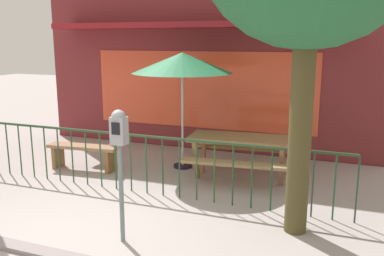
% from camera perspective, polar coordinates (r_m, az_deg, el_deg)
% --- Properties ---
extents(ground, '(40.00, 40.00, 0.00)m').
position_cam_1_polar(ground, '(5.69, -15.22, -13.88)').
color(ground, '#A69B98').
extents(pub_storefront, '(7.85, 1.29, 4.92)m').
position_cam_1_polar(pub_storefront, '(9.43, 1.72, 12.01)').
color(pub_storefront, '#4B1B15').
rests_on(pub_storefront, ground).
extents(patio_fence_front, '(6.62, 0.04, 0.97)m').
position_cam_1_polar(patio_fence_front, '(6.75, -7.37, -3.41)').
color(patio_fence_front, '#274125').
rests_on(patio_fence_front, ground).
extents(picnic_table_left, '(1.92, 1.53, 0.79)m').
position_cam_1_polar(picnic_table_left, '(7.40, 6.64, -2.42)').
color(picnic_table_left, '#986F44').
rests_on(picnic_table_left, ground).
extents(patio_umbrella, '(1.89, 1.89, 2.22)m').
position_cam_1_polar(patio_umbrella, '(7.83, -1.35, 8.84)').
color(patio_umbrella, black).
rests_on(patio_umbrella, ground).
extents(patio_bench, '(1.42, 0.45, 0.48)m').
position_cam_1_polar(patio_bench, '(8.21, -14.65, -3.17)').
color(patio_bench, '#966F52').
rests_on(patio_bench, ground).
extents(parking_meter_near, '(0.18, 0.17, 1.65)m').
position_cam_1_polar(parking_meter_near, '(4.97, -9.92, -1.81)').
color(parking_meter_near, slate).
rests_on(parking_meter_near, ground).
extents(curb_edge, '(10.99, 0.20, 0.11)m').
position_cam_1_polar(curb_edge, '(5.29, -19.06, -16.22)').
color(curb_edge, gray).
rests_on(curb_edge, ground).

